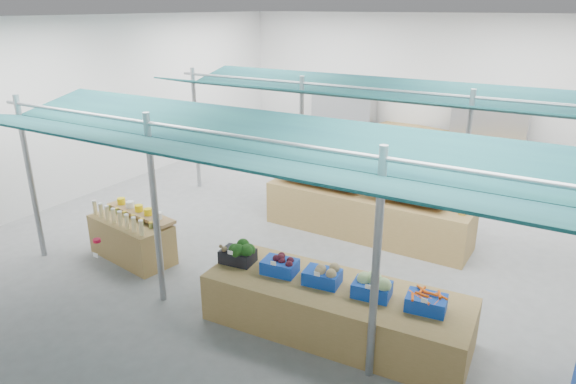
# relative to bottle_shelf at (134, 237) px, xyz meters

# --- Properties ---
(floor) EXTENTS (13.00, 13.00, 0.00)m
(floor) POSITION_rel_bottle_shelf_xyz_m (2.46, 3.18, -0.41)
(floor) COLOR slate
(floor) RESTS_ON ground
(hall) EXTENTS (13.00, 13.00, 13.00)m
(hall) POSITION_rel_bottle_shelf_xyz_m (2.46, 4.62, 2.23)
(hall) COLOR silver
(hall) RESTS_ON ground
(pole_grid) EXTENTS (10.00, 4.60, 3.00)m
(pole_grid) POSITION_rel_bottle_shelf_xyz_m (3.21, 1.43, 1.40)
(pole_grid) COLOR gray
(pole_grid) RESTS_ON floor
(awnings) EXTENTS (9.50, 7.08, 0.30)m
(awnings) POSITION_rel_bottle_shelf_xyz_m (3.21, 1.43, 2.37)
(awnings) COLOR #0A252E
(awnings) RESTS_ON pole_grid
(back_shelving_left) EXTENTS (2.00, 0.50, 2.00)m
(back_shelving_left) POSITION_rel_bottle_shelf_xyz_m (-0.04, 9.18, 0.59)
(back_shelving_left) COLOR #B23F33
(back_shelving_left) RESTS_ON floor
(back_shelving_right) EXTENTS (2.00, 0.50, 2.00)m
(back_shelving_right) POSITION_rel_bottle_shelf_xyz_m (4.46, 9.18, 0.59)
(back_shelving_right) COLOR #B23F33
(back_shelving_right) RESTS_ON floor
(bottle_shelf) EXTENTS (1.77, 1.26, 1.02)m
(bottle_shelf) POSITION_rel_bottle_shelf_xyz_m (0.00, 0.00, 0.00)
(bottle_shelf) COLOR olive
(bottle_shelf) RESTS_ON floor
(veg_counter) EXTENTS (3.79, 1.46, 0.72)m
(veg_counter) POSITION_rel_bottle_shelf_xyz_m (4.19, -0.21, -0.05)
(veg_counter) COLOR olive
(veg_counter) RESTS_ON floor
(fruit_counter) EXTENTS (4.16, 1.06, 0.89)m
(fruit_counter) POSITION_rel_bottle_shelf_xyz_m (3.29, 3.08, 0.03)
(fruit_counter) COLOR olive
(fruit_counter) RESTS_ON floor
(far_counter) EXTENTS (5.07, 2.32, 0.90)m
(far_counter) POSITION_rel_bottle_shelf_xyz_m (3.61, 8.79, 0.04)
(far_counter) COLOR olive
(far_counter) RESTS_ON floor
(vendor_left) EXTENTS (0.61, 0.41, 1.66)m
(vendor_left) POSITION_rel_bottle_shelf_xyz_m (2.09, 4.18, 0.42)
(vendor_left) COLOR #1838A1
(vendor_left) RESTS_ON floor
(vendor_right) EXTENTS (0.82, 0.64, 1.66)m
(vendor_right) POSITION_rel_bottle_shelf_xyz_m (3.89, 4.18, 0.42)
(vendor_right) COLOR #AE2E15
(vendor_right) RESTS_ON floor
(crate_broccoli) EXTENTS (0.54, 0.43, 0.35)m
(crate_broccoli) POSITION_rel_bottle_shelf_xyz_m (2.58, -0.31, 0.47)
(crate_broccoli) COLOR black
(crate_broccoli) RESTS_ON veg_counter
(crate_beets) EXTENTS (0.54, 0.43, 0.29)m
(crate_beets) POSITION_rel_bottle_shelf_xyz_m (3.31, -0.27, 0.45)
(crate_beets) COLOR #0F3BAB
(crate_beets) RESTS_ON veg_counter
(crate_celeriac) EXTENTS (0.54, 0.43, 0.31)m
(crate_celeriac) POSITION_rel_bottle_shelf_xyz_m (3.98, -0.23, 0.46)
(crate_celeriac) COLOR #0F3BAB
(crate_celeriac) RESTS_ON veg_counter
(crate_cabbage) EXTENTS (0.54, 0.43, 0.35)m
(crate_cabbage) POSITION_rel_bottle_shelf_xyz_m (4.70, -0.18, 0.47)
(crate_cabbage) COLOR #0F3BAB
(crate_cabbage) RESTS_ON veg_counter
(crate_carrots) EXTENTS (0.54, 0.43, 0.29)m
(crate_carrots) POSITION_rel_bottle_shelf_xyz_m (5.43, -0.14, 0.42)
(crate_carrots) COLOR #0F3BAB
(crate_carrots) RESTS_ON veg_counter
(sparrow) EXTENTS (0.12, 0.09, 0.11)m
(sparrow) POSITION_rel_bottle_shelf_xyz_m (2.43, -0.44, 0.56)
(sparrow) COLOR brown
(sparrow) RESTS_ON crate_broccoli
(pole_ribbon) EXTENTS (0.12, 0.12, 0.28)m
(pole_ribbon) POSITION_rel_bottle_shelf_xyz_m (0.79, -1.40, 0.67)
(pole_ribbon) COLOR red
(pole_ribbon) RESTS_ON pole_grid
(apple_heap_yellow) EXTENTS (1.92, 0.77, 0.27)m
(apple_heap_yellow) POSITION_rel_bottle_shelf_xyz_m (2.31, 2.99, 0.64)
(apple_heap_yellow) COLOR #997247
(apple_heap_yellow) RESTS_ON fruit_counter
(apple_heap_red) EXTENTS (1.53, 0.76, 0.27)m
(apple_heap_red) POSITION_rel_bottle_shelf_xyz_m (4.13, 2.96, 0.64)
(apple_heap_red) COLOR #997247
(apple_heap_red) RESTS_ON fruit_counter
(pineapple) EXTENTS (0.14, 0.14, 0.39)m
(pineapple) POSITION_rel_bottle_shelf_xyz_m (5.17, 2.94, 0.66)
(pineapple) COLOR #8C6019
(pineapple) RESTS_ON fruit_counter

